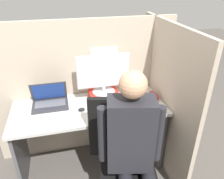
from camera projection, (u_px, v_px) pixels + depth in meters
cubicle_panel_back at (85, 90)px, 2.42m from camera, size 2.00×0.05×1.55m
cubicle_panel_right at (165, 99)px, 2.25m from camera, size 0.04×1.22×1.55m
desk at (90, 122)px, 2.23m from camera, size 1.50×0.60×0.76m
paper_box at (104, 96)px, 2.25m from camera, size 0.29×0.24×0.09m
monitor at (103, 74)px, 2.14m from camera, size 0.52×0.23×0.40m
laptop at (50, 101)px, 2.16m from camera, size 0.35×0.24×0.24m
mouse at (81, 110)px, 2.08m from camera, size 0.06×0.04×0.03m
stapler at (154, 96)px, 2.30m from camera, size 0.04×0.15×0.04m
carrot_toy at (92, 112)px, 2.02m from camera, size 0.05×0.16×0.05m
office_chair at (122, 159)px, 1.84m from camera, size 0.55×0.61×1.05m
person at (134, 148)px, 1.59m from camera, size 0.47×0.49×1.38m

